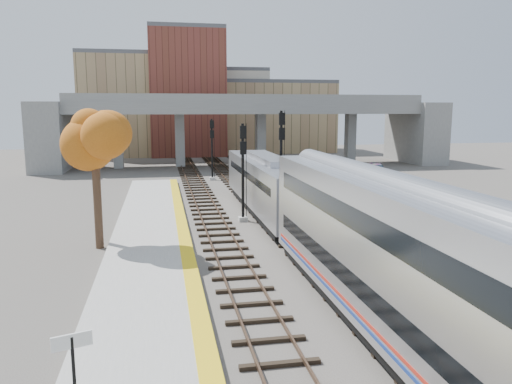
{
  "coord_description": "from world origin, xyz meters",
  "views": [
    {
      "loc": [
        -6.52,
        -22.4,
        7.63
      ],
      "look_at": [
        -0.74,
        7.87,
        2.5
      ],
      "focal_mm": 35.0,
      "sensor_mm": 36.0,
      "label": 1
    }
  ],
  "objects": [
    {
      "name": "ground",
      "position": [
        0.0,
        0.0,
        0.0
      ],
      "size": [
        160.0,
        160.0,
        0.0
      ],
      "primitive_type": "plane",
      "color": "#47423D",
      "rests_on": "ground"
    },
    {
      "name": "platform",
      "position": [
        -7.25,
        0.0,
        0.17
      ],
      "size": [
        4.5,
        60.0,
        0.35
      ],
      "primitive_type": "cube",
      "color": "#9E9E99",
      "rests_on": "ground"
    },
    {
      "name": "yellow_strip",
      "position": [
        -5.35,
        0.0,
        0.35
      ],
      "size": [
        0.7,
        60.0,
        0.01
      ],
      "primitive_type": "cube",
      "color": "yellow",
      "rests_on": "platform"
    },
    {
      "name": "tracks",
      "position": [
        0.93,
        12.5,
        0.08
      ],
      "size": [
        10.7,
        95.0,
        0.25
      ],
      "color": "black",
      "rests_on": "ground"
    },
    {
      "name": "overpass",
      "position": [
        4.92,
        45.0,
        5.81
      ],
      "size": [
        54.0,
        12.0,
        9.5
      ],
      "color": "slate",
      "rests_on": "ground"
    },
    {
      "name": "buildings_far",
      "position": [
        1.26,
        66.57,
        7.88
      ],
      "size": [
        43.0,
        21.0,
        20.6
      ],
      "color": "tan",
      "rests_on": "ground"
    },
    {
      "name": "parking_lot",
      "position": [
        14.0,
        28.0,
        0.02
      ],
      "size": [
        14.0,
        18.0,
        0.04
      ],
      "primitive_type": "cube",
      "color": "black",
      "rests_on": "ground"
    },
    {
      "name": "locomotive",
      "position": [
        1.0,
        12.76,
        2.28
      ],
      "size": [
        3.02,
        19.05,
        4.1
      ],
      "color": "#A8AAB2",
      "rests_on": "ground"
    },
    {
      "name": "coach",
      "position": [
        1.0,
        -9.85,
        2.8
      ],
      "size": [
        3.03,
        25.0,
        5.0
      ],
      "color": "#A8AAB2",
      "rests_on": "ground"
    },
    {
      "name": "signal_mast_near",
      "position": [
        -1.1,
        10.69,
        3.25
      ],
      "size": [
        0.6,
        0.64,
        6.69
      ],
      "color": "#9E9E99",
      "rests_on": "ground"
    },
    {
      "name": "signal_mast_mid",
      "position": [
        3.0,
        16.62,
        3.81
      ],
      "size": [
        0.6,
        0.64,
        7.51
      ],
      "color": "#9E9E99",
      "rests_on": "ground"
    },
    {
      "name": "signal_mast_far",
      "position": [
        -1.1,
        31.28,
        3.18
      ],
      "size": [
        0.6,
        0.64,
        6.59
      ],
      "color": "#9E9E99",
      "rests_on": "ground"
    },
    {
      "name": "station_sign",
      "position": [
        -8.63,
        -11.24,
        1.98
      ],
      "size": [
        0.87,
        0.33,
        2.27
      ],
      "rotation": [
        0.0,
        0.0,
        0.32
      ],
      "color": "black",
      "rests_on": "platform"
    },
    {
      "name": "tree",
      "position": [
        -10.02,
        5.62,
        6.18
      ],
      "size": [
        3.6,
        3.6,
        8.33
      ],
      "color": "#382619",
      "rests_on": "ground"
    },
    {
      "name": "car_a",
      "position": [
        10.58,
        26.36,
        0.58
      ],
      "size": [
        2.3,
        3.41,
        1.08
      ],
      "primitive_type": "imported",
      "rotation": [
        0.0,
        0.0,
        0.36
      ],
      "color": "#99999E",
      "rests_on": "parking_lot"
    },
    {
      "name": "car_b",
      "position": [
        14.01,
        26.31,
        0.58
      ],
      "size": [
        2.77,
        3.37,
        1.08
      ],
      "primitive_type": "imported",
      "rotation": [
        0.0,
        0.0,
        0.59
      ],
      "color": "#99999E",
      "rests_on": "parking_lot"
    },
    {
      "name": "car_c",
      "position": [
        17.94,
        31.04,
        0.7
      ],
      "size": [
        2.93,
        4.85,
        1.32
      ],
      "primitive_type": "imported",
      "rotation": [
        0.0,
        0.0,
        -0.26
      ],
      "color": "#99999E",
      "rests_on": "parking_lot"
    }
  ]
}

